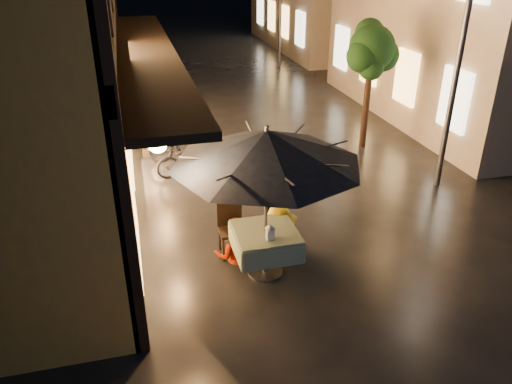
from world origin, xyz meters
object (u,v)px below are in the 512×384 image
object	(u,v)px
streetlamp_near	(461,48)
patio_umbrella	(267,147)
person_orange	(234,219)
person_yellow	(279,209)
bicycle_0	(189,158)
table_lantern	(270,231)
cafe_table	(266,241)

from	to	relation	value
streetlamp_near	patio_umbrella	bearing A→B (deg)	-153.81
person_orange	person_yellow	distance (m)	0.76
person_orange	bicycle_0	world-z (taller)	person_orange
person_yellow	table_lantern	bearing A→B (deg)	72.24
patio_umbrella	person_yellow	world-z (taller)	patio_umbrella
person_yellow	streetlamp_near	bearing A→B (deg)	-149.91
streetlamp_near	patio_umbrella	xyz separation A→B (m)	(-4.49, -2.21, -0.77)
cafe_table	person_yellow	world-z (taller)	person_yellow
streetlamp_near	bicycle_0	world-z (taller)	streetlamp_near
person_yellow	cafe_table	bearing A→B (deg)	62.71
patio_umbrella	person_yellow	distance (m)	1.49
person_orange	table_lantern	bearing A→B (deg)	124.91
table_lantern	streetlamp_near	bearing A→B (deg)	28.72
cafe_table	table_lantern	xyz separation A→B (m)	(-0.00, -0.25, 0.33)
patio_umbrella	person_yellow	xyz separation A→B (m)	(0.38, 0.54, -1.33)
table_lantern	cafe_table	bearing A→B (deg)	90.00
table_lantern	bicycle_0	xyz separation A→B (m)	(-0.67, 4.36, -0.51)
cafe_table	bicycle_0	size ratio (longest dim) A/B	0.64
cafe_table	table_lantern	size ratio (longest dim) A/B	3.96
patio_umbrella	person_orange	size ratio (longest dim) A/B	1.98
patio_umbrella	streetlamp_near	bearing A→B (deg)	26.19
cafe_table	person_yellow	distance (m)	0.70
streetlamp_near	table_lantern	world-z (taller)	streetlamp_near
streetlamp_near	bicycle_0	size ratio (longest dim) A/B	2.75
streetlamp_near	bicycle_0	distance (m)	6.04
cafe_table	person_yellow	size ratio (longest dim) A/B	0.61
table_lantern	person_yellow	xyz separation A→B (m)	(0.38, 0.79, -0.10)
person_orange	patio_umbrella	bearing A→B (deg)	133.73
cafe_table	person_yellow	bearing A→B (deg)	54.74
table_lantern	person_yellow	bearing A→B (deg)	64.27
table_lantern	person_orange	size ratio (longest dim) A/B	0.17
person_yellow	bicycle_0	bearing A→B (deg)	-65.68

